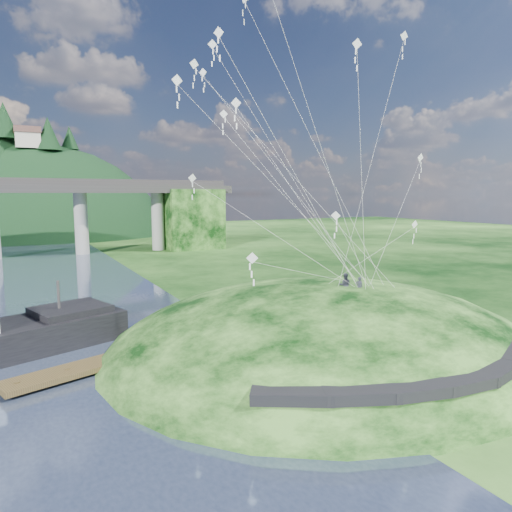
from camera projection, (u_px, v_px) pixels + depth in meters
name	position (u px, v px, depth m)	size (l,w,h in m)	color
ground	(246.00, 373.00, 30.75)	(320.00, 320.00, 0.00)	black
grass_hill	(324.00, 364.00, 36.45)	(36.00, 32.00, 13.00)	black
footpath	(444.00, 372.00, 25.47)	(22.29, 5.84, 0.83)	black
wooden_dock	(111.00, 360.00, 31.87)	(14.29, 6.23, 1.02)	#3E3019
kite_flyers	(348.00, 274.00, 35.08)	(1.58, 1.75, 1.95)	#292A37
kite_swarm	(269.00, 103.00, 34.71)	(19.83, 14.51, 19.23)	white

